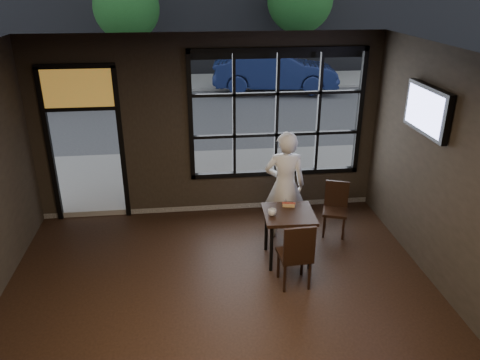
{
  "coord_description": "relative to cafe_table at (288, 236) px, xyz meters",
  "views": [
    {
      "loc": [
        -0.36,
        -4.31,
        3.99
      ],
      "look_at": [
        0.4,
        2.2,
        1.15
      ],
      "focal_mm": 35.0,
      "sensor_mm": 36.0,
      "label": 1
    }
  ],
  "objects": [
    {
      "name": "stained_transom",
      "position": [
        -3.17,
        1.79,
        1.95
      ],
      "size": [
        1.2,
        0.06,
        0.7
      ],
      "primitive_type": "cube",
      "color": "orange",
      "rests_on": "ground"
    },
    {
      "name": "maroon_car",
      "position": [
        -5.13,
        10.31,
        0.38
      ],
      "size": [
        4.18,
        2.16,
        1.36
      ],
      "primitive_type": "imported",
      "rotation": [
        0.0,
        0.0,
        1.71
      ],
      "color": "black",
      "rests_on": "street_asphalt"
    },
    {
      "name": "navy_car",
      "position": [
        1.88,
        11.12,
        0.45
      ],
      "size": [
        4.71,
        2.15,
        1.5
      ],
      "primitive_type": "imported",
      "rotation": [
        0.0,
        0.0,
        1.44
      ],
      "color": "#15214E",
      "rests_on": "street_asphalt"
    },
    {
      "name": "chair_near",
      "position": [
        -0.04,
        -0.62,
        0.1
      ],
      "size": [
        0.46,
        0.46,
        1.0
      ],
      "primitive_type": "cube",
      "rotation": [
        0.0,
        0.0,
        3.2
      ],
      "color": "black",
      "rests_on": "floor"
    },
    {
      "name": "ceiling",
      "position": [
        -1.07,
        -1.71,
        2.81
      ],
      "size": [
        6.0,
        7.0,
        0.02
      ],
      "primitive_type": "cube",
      "color": "black",
      "rests_on": "ground"
    },
    {
      "name": "man",
      "position": [
        0.08,
        0.73,
        0.51
      ],
      "size": [
        0.71,
        0.5,
        1.82
      ],
      "primitive_type": "imported",
      "rotation": [
        0.0,
        0.0,
        3.04
      ],
      "color": "silver",
      "rests_on": "floor"
    },
    {
      "name": "tv",
      "position": [
        1.86,
        -0.08,
        1.91
      ],
      "size": [
        0.13,
        1.13,
        0.66
      ],
      "primitive_type": "cube",
      "color": "black",
      "rests_on": "wall_right"
    },
    {
      "name": "hotdog",
      "position": [
        0.04,
        0.2,
        0.43
      ],
      "size": [
        0.21,
        0.12,
        0.06
      ],
      "primitive_type": null,
      "rotation": [
        0.0,
        0.0,
        -0.21
      ],
      "color": "tan",
      "rests_on": "cafe_table"
    },
    {
      "name": "cafe_table",
      "position": [
        0.0,
        0.0,
        0.0
      ],
      "size": [
        0.77,
        0.77,
        0.8
      ],
      "primitive_type": "cube",
      "rotation": [
        0.0,
        0.0,
        -0.04
      ],
      "color": "black",
      "rests_on": "floor"
    },
    {
      "name": "tree_right",
      "position": [
        3.3,
        13.64,
        2.77
      ],
      "size": [
        2.64,
        2.64,
        4.51
      ],
      "color": "#332114",
      "rests_on": "street_asphalt"
    },
    {
      "name": "chair_window",
      "position": [
        0.94,
        0.67,
        0.05
      ],
      "size": [
        0.5,
        0.5,
        0.9
      ],
      "primitive_type": "cube",
      "rotation": [
        0.0,
        0.0,
        -0.35
      ],
      "color": "black",
      "rests_on": "floor"
    },
    {
      "name": "tree_left",
      "position": [
        -3.49,
        12.93,
        2.55
      ],
      "size": [
        2.46,
        2.46,
        4.2
      ],
      "color": "#332114",
      "rests_on": "street_asphalt"
    },
    {
      "name": "window_frame",
      "position": [
        0.13,
        1.79,
        1.4
      ],
      "size": [
        3.06,
        0.12,
        2.28
      ],
      "primitive_type": "cube",
      "color": "black",
      "rests_on": "ground"
    },
    {
      "name": "floor",
      "position": [
        -1.07,
        -1.71,
        -0.41
      ],
      "size": [
        6.0,
        7.0,
        0.02
      ],
      "primitive_type": "cube",
      "color": "black",
      "rests_on": "ground"
    },
    {
      "name": "cup",
      "position": [
        -0.26,
        -0.05,
        0.45
      ],
      "size": [
        0.15,
        0.15,
        0.1
      ],
      "primitive_type": "imported",
      "rotation": [
        0.0,
        0.0,
        -0.28
      ],
      "color": "silver",
      "rests_on": "cafe_table"
    },
    {
      "name": "street_asphalt",
      "position": [
        -1.07,
        22.29,
        -0.42
      ],
      "size": [
        60.0,
        41.0,
        0.04
      ],
      "primitive_type": "cube",
      "color": "#545456",
      "rests_on": "ground"
    }
  ]
}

